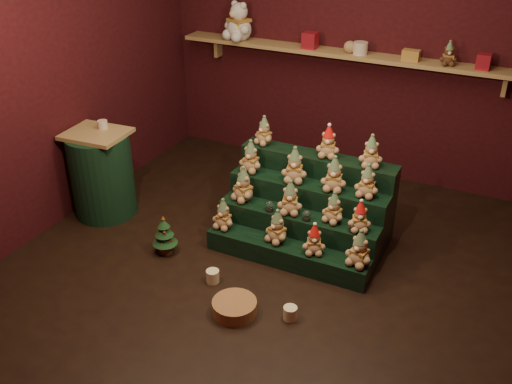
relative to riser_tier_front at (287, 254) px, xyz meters
The scene contains 40 objects.
ground 0.21m from the riser_tier_front, 166.11° to the right, with size 4.00×4.00×0.00m, color black.
back_wall 2.40m from the riser_tier_front, 95.25° to the left, with size 4.00×0.10×2.80m, color black.
front_wall 2.48m from the riser_tier_front, 95.02° to the right, with size 4.00×0.10×2.80m, color black.
left_wall 2.59m from the riser_tier_front, behind, with size 0.10×4.00×2.80m, color black.
back_shelf 2.20m from the riser_tier_front, 95.75° to the left, with size 3.60×0.26×0.24m.
riser_tier_front is the anchor object (origin of this frame).
riser_tier_midfront 0.24m from the riser_tier_front, 90.00° to the left, with size 1.40×0.22×0.36m, color black.
riser_tier_midback 0.48m from the riser_tier_front, 90.00° to the left, with size 1.40×0.22×0.54m, color black.
riser_tier_back 0.71m from the riser_tier_front, 90.00° to the left, with size 1.40×0.22×0.72m, color black.
teddy_0 0.64m from the riser_tier_front, behind, with size 0.19×0.17×0.27m, color tan, non-canonical shape.
teddy_1 0.25m from the riser_tier_front, 168.57° to the left, with size 0.21×0.19×0.29m, color tan, non-canonical shape.
teddy_2 0.32m from the riser_tier_front, ahead, with size 0.19×0.17×0.26m, color tan, non-canonical shape.
teddy_3 0.65m from the riser_tier_front, ahead, with size 0.22×0.19×0.30m, color tan, non-canonical shape.
teddy_4 0.71m from the riser_tier_front, 155.62° to the left, with size 0.22×0.20×0.31m, color tan, non-canonical shape.
teddy_5 0.47m from the riser_tier_front, 108.46° to the left, with size 0.21×0.19×0.29m, color tan, non-canonical shape.
teddy_6 0.56m from the riser_tier_front, 38.21° to the left, with size 0.19×0.17×0.27m, color tan, non-canonical shape.
teddy_7 0.69m from the riser_tier_front, 21.15° to the left, with size 0.18×0.17×0.26m, color tan, non-canonical shape.
teddy_8 0.92m from the riser_tier_front, 141.18° to the left, with size 0.21×0.19×0.29m, color tan, non-canonical shape.
teddy_9 0.76m from the riser_tier_front, 106.81° to the left, with size 0.22×0.20×0.31m, color tan, non-canonical shape.
teddy_10 0.77m from the riser_tier_front, 62.71° to the left, with size 0.21×0.19×0.30m, color tan, non-canonical shape.
teddy_11 0.90m from the riser_tier_front, 42.22° to the left, with size 0.20×0.18×0.28m, color tan, non-canonical shape.
teddy_12 1.14m from the riser_tier_front, 128.28° to the left, with size 0.18×0.17×0.26m, color tan, non-canonical shape.
teddy_13 1.02m from the riser_tier_front, 83.27° to the left, with size 0.20×0.18×0.28m, color tan, non-canonical shape.
teddy_14 1.10m from the riser_tier_front, 54.45° to the left, with size 0.20×0.18×0.27m, color tan, non-canonical shape.
snow_globe_a 0.43m from the riser_tier_front, 145.64° to the left, with size 0.07×0.07×0.09m.
snow_globe_b 0.37m from the riser_tier_front, 57.77° to the left, with size 0.07×0.07×0.09m.
snow_globe_c 0.60m from the riser_tier_front, 18.10° to the left, with size 0.06×0.06×0.08m.
side_table 1.92m from the riser_tier_front, behind, with size 0.58×0.58×0.83m.
table_ornament 2.05m from the riser_tier_front, behind, with size 0.09×0.09×0.07m, color beige.
mini_christmas_tree 1.04m from the riser_tier_front, 162.60° to the right, with size 0.21×0.21×0.36m.
mug_left 0.65m from the riser_tier_front, 131.13° to the right, with size 0.10×0.10×0.10m, color beige.
mug_right 0.69m from the riser_tier_front, 64.23° to the right, with size 0.10×0.10×0.10m, color beige.
wicker_basket 0.75m from the riser_tier_front, 97.29° to the right, with size 0.33×0.33×0.10m, color #9B6A3E.
white_bear 2.70m from the riser_tier_front, 127.21° to the left, with size 0.36×0.32×0.50m, color silver, non-canonical shape.
brown_bear 2.38m from the riser_tier_front, 66.14° to the left, with size 0.16×0.14×0.22m, color #492B18, non-canonical shape.
gift_tin_red_a 2.30m from the riser_tier_front, 107.26° to the left, with size 0.14×0.14×0.16m, color maroon.
gift_tin_cream 2.22m from the riser_tier_front, 91.14° to the left, with size 0.14×0.14×0.12m, color beige.
gift_tin_red_b 2.48m from the riser_tier_front, 58.60° to the left, with size 0.12×0.12×0.14m, color maroon.
shelf_plush_ball 2.22m from the riser_tier_front, 94.57° to the left, with size 0.12×0.12×0.12m, color tan.
scarf_gift_box 2.26m from the riser_tier_front, 75.83° to the left, with size 0.16×0.10×0.10m, color orange.
Camera 1 is at (1.68, -3.56, 2.81)m, focal length 40.00 mm.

